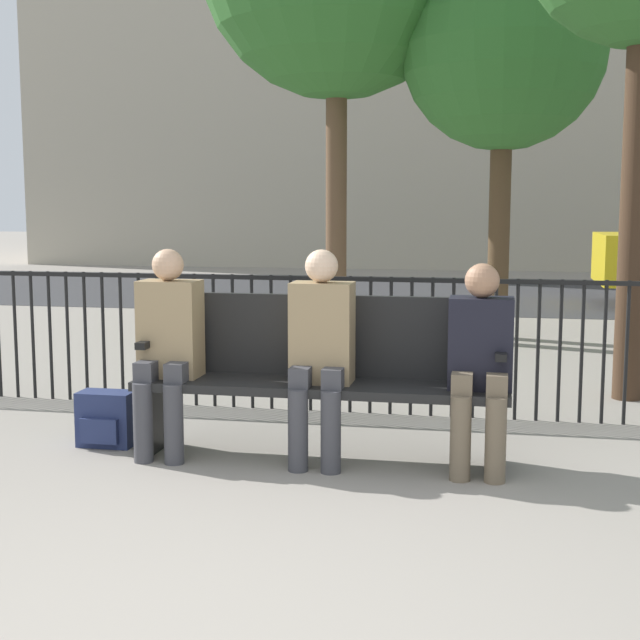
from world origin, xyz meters
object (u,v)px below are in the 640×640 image
object	(u,v)px
seated_person_1	(320,346)
backpack	(106,419)
park_bench	(323,370)
tree_2	(504,49)
seated_person_0	(168,342)
seated_person_2	(480,357)

from	to	relation	value
seated_person_1	backpack	bearing A→B (deg)	175.55
park_bench	backpack	size ratio (longest dim) A/B	6.35
seated_person_1	tree_2	bearing A→B (deg)	78.93
seated_person_1	tree_2	world-z (taller)	tree_2
seated_person_0	tree_2	xyz separation A→B (m)	(1.86, 4.96, 2.38)
park_bench	seated_person_1	bearing A→B (deg)	-84.58
seated_person_0	park_bench	bearing A→B (deg)	8.60
seated_person_1	seated_person_2	bearing A→B (deg)	-0.27
tree_2	seated_person_0	bearing A→B (deg)	-110.53
seated_person_0	seated_person_1	world-z (taller)	seated_person_1
seated_person_0	seated_person_2	size ratio (longest dim) A/B	1.05
backpack	seated_person_0	bearing A→B (deg)	-13.31
tree_2	park_bench	bearing A→B (deg)	-101.51
park_bench	tree_2	bearing A→B (deg)	78.49
seated_person_2	backpack	bearing A→B (deg)	177.20
seated_person_1	park_bench	bearing A→B (deg)	95.42
seated_person_2	tree_2	bearing A→B (deg)	88.81
park_bench	seated_person_0	distance (m)	0.90
seated_person_2	tree_2	world-z (taller)	tree_2
seated_person_1	seated_person_2	world-z (taller)	seated_person_1
backpack	tree_2	xyz separation A→B (m)	(2.30, 4.86, 2.87)
tree_2	seated_person_2	bearing A→B (deg)	-91.19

